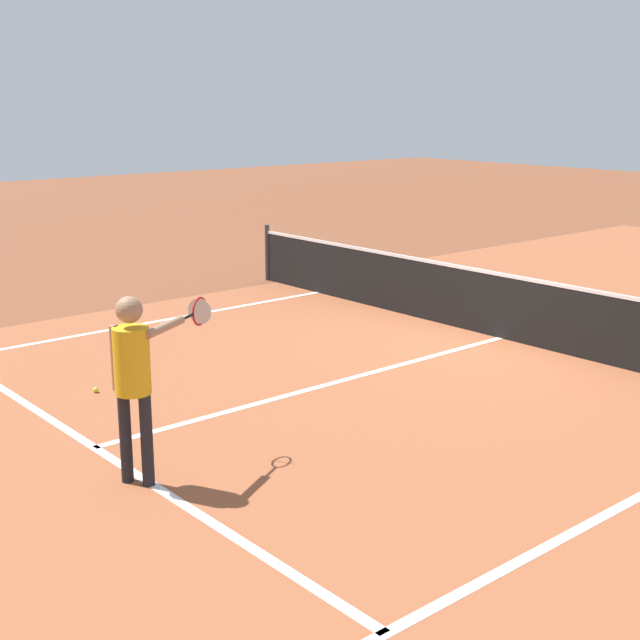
# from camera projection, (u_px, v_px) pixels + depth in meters

# --- Properties ---
(ground_plane) EXTENTS (60.00, 60.00, 0.00)m
(ground_plane) POSITION_uv_depth(u_px,v_px,m) (500.00, 338.00, 12.71)
(ground_plane) COLOR brown
(court_surface_inbounds) EXTENTS (10.62, 24.40, 0.00)m
(court_surface_inbounds) POSITION_uv_depth(u_px,v_px,m) (500.00, 338.00, 12.71)
(court_surface_inbounds) COLOR #9E5433
(court_surface_inbounds) RESTS_ON ground_plane
(line_sideline_right) EXTENTS (0.10, 11.89, 0.01)m
(line_sideline_right) POSITION_uv_depth(u_px,v_px,m) (433.00, 608.00, 5.93)
(line_sideline_right) COLOR white
(line_sideline_right) RESTS_ON ground_plane
(line_service_near) EXTENTS (8.22, 0.10, 0.01)m
(line_service_near) POSITION_uv_depth(u_px,v_px,m) (94.00, 447.00, 8.68)
(line_service_near) COLOR white
(line_service_near) RESTS_ON ground_plane
(line_center_service) EXTENTS (0.10, 6.40, 0.01)m
(line_center_service) POSITION_uv_depth(u_px,v_px,m) (336.00, 382.00, 10.69)
(line_center_service) COLOR white
(line_center_service) RESTS_ON ground_plane
(net) EXTENTS (11.29, 0.09, 1.07)m
(net) POSITION_uv_depth(u_px,v_px,m) (502.00, 305.00, 12.59)
(net) COLOR #33383D
(net) RESTS_ON ground_plane
(player_near) EXTENTS (0.59, 1.19, 1.73)m
(player_near) POSITION_uv_depth(u_px,v_px,m) (134.00, 368.00, 7.64)
(player_near) COLOR black
(player_near) RESTS_ON ground_plane
(tennis_ball_mid_court) EXTENTS (0.07, 0.07, 0.07)m
(tennis_ball_mid_court) POSITION_uv_depth(u_px,v_px,m) (96.00, 390.00, 10.32)
(tennis_ball_mid_court) COLOR #CCE033
(tennis_ball_mid_court) RESTS_ON ground_plane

